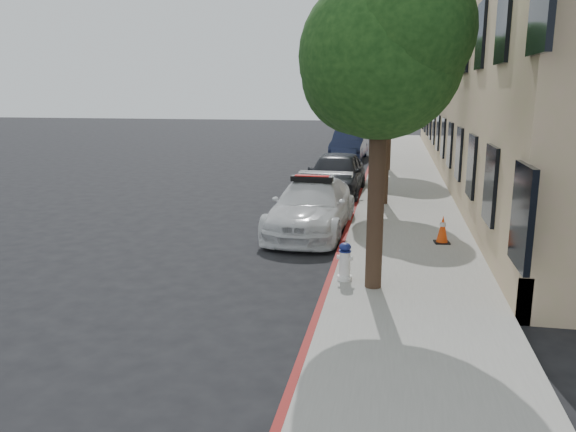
# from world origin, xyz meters

# --- Properties ---
(ground) EXTENTS (120.00, 120.00, 0.00)m
(ground) POSITION_xyz_m (0.00, 0.00, 0.00)
(ground) COLOR black
(ground) RESTS_ON ground
(sidewalk) EXTENTS (3.20, 50.00, 0.15)m
(sidewalk) POSITION_xyz_m (3.60, 10.00, 0.07)
(sidewalk) COLOR gray
(sidewalk) RESTS_ON ground
(curb_strip) EXTENTS (0.12, 50.00, 0.15)m
(curb_strip) POSITION_xyz_m (2.06, 10.00, 0.07)
(curb_strip) COLOR maroon
(curb_strip) RESTS_ON ground
(building) EXTENTS (8.00, 36.00, 10.00)m
(building) POSITION_xyz_m (9.20, 15.00, 5.00)
(building) COLOR tan
(building) RESTS_ON ground
(tower_right) EXTENTS (14.00, 14.00, 44.00)m
(tower_right) POSITION_xyz_m (9.00, 135.00, 22.00)
(tower_right) COLOR #9EA8B7
(tower_right) RESTS_ON ground
(tree_near) EXTENTS (2.92, 2.82, 5.62)m
(tree_near) POSITION_xyz_m (2.93, -2.01, 4.27)
(tree_near) COLOR black
(tree_near) RESTS_ON sidewalk
(tree_mid) EXTENTS (2.77, 2.64, 5.43)m
(tree_mid) POSITION_xyz_m (2.93, 5.99, 4.16)
(tree_mid) COLOR black
(tree_mid) RESTS_ON sidewalk
(tree_far) EXTENTS (3.10, 3.00, 5.81)m
(tree_far) POSITION_xyz_m (2.93, 13.99, 4.39)
(tree_far) COLOR black
(tree_far) RESTS_ON sidewalk
(police_car) EXTENTS (2.13, 4.81, 1.52)m
(police_car) POSITION_xyz_m (1.10, 2.49, 0.69)
(police_car) COLOR white
(police_car) RESTS_ON ground
(parked_car_mid) EXTENTS (1.98, 4.68, 1.58)m
(parked_car_mid) POSITION_xyz_m (1.20, 7.85, 0.79)
(parked_car_mid) COLOR black
(parked_car_mid) RESTS_ON ground
(parked_car_far) EXTENTS (1.84, 4.83, 1.57)m
(parked_car_far) POSITION_xyz_m (0.78, 18.94, 0.79)
(parked_car_far) COLOR #161D38
(parked_car_far) RESTS_ON ground
(fire_hydrant) EXTENTS (0.31, 0.28, 0.73)m
(fire_hydrant) POSITION_xyz_m (2.35, -1.71, 0.51)
(fire_hydrant) COLOR white
(fire_hydrant) RESTS_ON sidewalk
(traffic_cone) EXTENTS (0.39, 0.39, 0.67)m
(traffic_cone) POSITION_xyz_m (4.39, 1.39, 0.48)
(traffic_cone) COLOR black
(traffic_cone) RESTS_ON sidewalk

